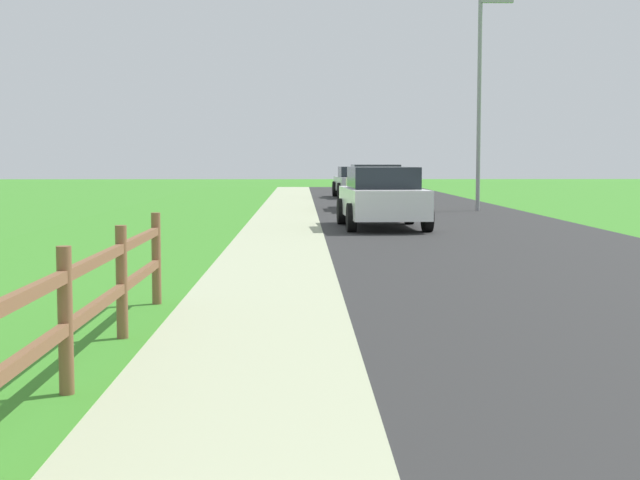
# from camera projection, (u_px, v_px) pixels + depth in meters

# --- Properties ---
(ground_plane) EXTENTS (120.00, 120.00, 0.00)m
(ground_plane) POSITION_uv_depth(u_px,v_px,m) (320.00, 224.00, 25.22)
(ground_plane) COLOR #3D8A29
(road_asphalt) EXTENTS (7.00, 66.00, 0.01)m
(road_asphalt) POSITION_uv_depth(u_px,v_px,m) (439.00, 219.00, 27.28)
(road_asphalt) COLOR #2B2B2B
(road_asphalt) RESTS_ON ground
(curb_concrete) EXTENTS (6.00, 66.00, 0.01)m
(curb_concrete) POSITION_uv_depth(u_px,v_px,m) (216.00, 220.00, 27.15)
(curb_concrete) COLOR #AEB590
(curb_concrete) RESTS_ON ground
(grass_verge) EXTENTS (5.00, 66.00, 0.00)m
(grass_verge) POSITION_uv_depth(u_px,v_px,m) (164.00, 220.00, 27.12)
(grass_verge) COLOR #3D8A29
(grass_verge) RESTS_ON ground
(rail_fence) EXTENTS (0.11, 10.96, 1.10)m
(rail_fence) POSITION_uv_depth(u_px,v_px,m) (21.00, 337.00, 5.76)
(rail_fence) COLOR brown
(rail_fence) RESTS_ON ground
(parked_suv_white) EXTENTS (2.20, 4.55, 1.55)m
(parked_suv_white) POSITION_uv_depth(u_px,v_px,m) (382.00, 197.00, 23.83)
(parked_suv_white) COLOR white
(parked_suv_white) RESTS_ON ground
(parked_car_beige) EXTENTS (2.03, 4.76, 1.57)m
(parked_car_beige) POSITION_uv_depth(u_px,v_px,m) (375.00, 187.00, 32.67)
(parked_car_beige) COLOR #C6B793
(parked_car_beige) RESTS_ON ground
(parked_car_silver) EXTENTS (2.17, 4.47, 1.42)m
(parked_car_silver) POSITION_uv_depth(u_px,v_px,m) (357.00, 182.00, 43.19)
(parked_car_silver) COLOR #B7BABF
(parked_car_silver) RESTS_ON ground
(street_lamp) EXTENTS (1.17, 0.20, 7.21)m
(street_lamp) POSITION_uv_depth(u_px,v_px,m) (482.00, 86.00, 31.65)
(street_lamp) COLOR gray
(street_lamp) RESTS_ON ground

